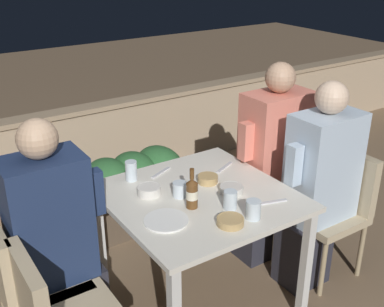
{
  "coord_description": "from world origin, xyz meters",
  "views": [
    {
      "loc": [
        -1.31,
        -1.9,
        2.0
      ],
      "look_at": [
        0.0,
        0.07,
        0.96
      ],
      "focal_mm": 45.0,
      "sensor_mm": 36.0,
      "label": 1
    }
  ],
  "objects_px": {
    "chair_left_far": "(24,276)",
    "person_navy_jumper": "(57,239)",
    "person_blue_shirt": "(318,187)",
    "chair_right_far": "(289,180)",
    "potted_plant": "(269,156)",
    "chair_right_near": "(336,201)",
    "beer_bottle": "(192,193)",
    "person_coral_top": "(271,164)"
  },
  "relations": [
    {
      "from": "chair_left_far",
      "to": "person_navy_jumper",
      "type": "bearing_deg",
      "value": -0.0
    },
    {
      "from": "person_blue_shirt",
      "to": "chair_right_far",
      "type": "distance_m",
      "value": 0.43
    },
    {
      "from": "person_blue_shirt",
      "to": "potted_plant",
      "type": "height_order",
      "value": "person_blue_shirt"
    },
    {
      "from": "person_navy_jumper",
      "to": "chair_right_far",
      "type": "xyz_separation_m",
      "value": [
        1.64,
        0.04,
        -0.15
      ]
    },
    {
      "from": "chair_left_far",
      "to": "chair_right_near",
      "type": "relative_size",
      "value": 1.0
    },
    {
      "from": "person_blue_shirt",
      "to": "potted_plant",
      "type": "distance_m",
      "value": 1.01
    },
    {
      "from": "chair_right_far",
      "to": "person_navy_jumper",
      "type": "bearing_deg",
      "value": -178.58
    },
    {
      "from": "person_blue_shirt",
      "to": "person_navy_jumper",
      "type": "bearing_deg",
      "value": 167.42
    },
    {
      "from": "person_navy_jumper",
      "to": "person_blue_shirt",
      "type": "xyz_separation_m",
      "value": [
        1.49,
        -0.33,
        0.0
      ]
    },
    {
      "from": "person_blue_shirt",
      "to": "beer_bottle",
      "type": "xyz_separation_m",
      "value": [
        -0.84,
        0.1,
        0.17
      ]
    },
    {
      "from": "person_navy_jumper",
      "to": "chair_right_near",
      "type": "xyz_separation_m",
      "value": [
        1.68,
        -0.33,
        -0.15
      ]
    },
    {
      "from": "person_blue_shirt",
      "to": "potted_plant",
      "type": "relative_size",
      "value": 1.91
    },
    {
      "from": "chair_left_far",
      "to": "beer_bottle",
      "type": "xyz_separation_m",
      "value": [
        0.83,
        -0.24,
        0.32
      ]
    },
    {
      "from": "chair_left_far",
      "to": "person_blue_shirt",
      "type": "xyz_separation_m",
      "value": [
        1.68,
        -0.33,
        0.15
      ]
    },
    {
      "from": "chair_right_far",
      "to": "beer_bottle",
      "type": "bearing_deg",
      "value": -164.37
    },
    {
      "from": "chair_left_far",
      "to": "chair_right_near",
      "type": "xyz_separation_m",
      "value": [
        1.87,
        -0.33,
        0.0
      ]
    },
    {
      "from": "chair_right_near",
      "to": "chair_left_far",
      "type": "bearing_deg",
      "value": 169.88
    },
    {
      "from": "person_coral_top",
      "to": "chair_right_far",
      "type": "bearing_deg",
      "value": 0.0
    },
    {
      "from": "person_blue_shirt",
      "to": "beer_bottle",
      "type": "relative_size",
      "value": 5.89
    },
    {
      "from": "chair_left_far",
      "to": "beer_bottle",
      "type": "height_order",
      "value": "beer_bottle"
    },
    {
      "from": "chair_left_far",
      "to": "potted_plant",
      "type": "distance_m",
      "value": 2.18
    },
    {
      "from": "person_coral_top",
      "to": "beer_bottle",
      "type": "bearing_deg",
      "value": -160.99
    },
    {
      "from": "chair_right_far",
      "to": "beer_bottle",
      "type": "height_order",
      "value": "beer_bottle"
    },
    {
      "from": "chair_right_far",
      "to": "potted_plant",
      "type": "distance_m",
      "value": 0.59
    },
    {
      "from": "person_navy_jumper",
      "to": "person_blue_shirt",
      "type": "height_order",
      "value": "person_blue_shirt"
    },
    {
      "from": "chair_right_near",
      "to": "beer_bottle",
      "type": "relative_size",
      "value": 3.71
    },
    {
      "from": "chair_right_near",
      "to": "chair_right_far",
      "type": "bearing_deg",
      "value": 96.39
    },
    {
      "from": "chair_right_far",
      "to": "person_blue_shirt",
      "type": "bearing_deg",
      "value": -111.26
    },
    {
      "from": "chair_left_far",
      "to": "beer_bottle",
      "type": "relative_size",
      "value": 3.71
    },
    {
      "from": "chair_right_far",
      "to": "beer_bottle",
      "type": "xyz_separation_m",
      "value": [
        -0.99,
        -0.28,
        0.32
      ]
    },
    {
      "from": "beer_bottle",
      "to": "potted_plant",
      "type": "xyz_separation_m",
      "value": [
        1.27,
        0.79,
        -0.4
      ]
    },
    {
      "from": "potted_plant",
      "to": "chair_right_far",
      "type": "bearing_deg",
      "value": -118.93
    },
    {
      "from": "potted_plant",
      "to": "beer_bottle",
      "type": "bearing_deg",
      "value": -148.25
    },
    {
      "from": "chair_left_far",
      "to": "person_navy_jumper",
      "type": "distance_m",
      "value": 0.24
    },
    {
      "from": "chair_left_far",
      "to": "beer_bottle",
      "type": "bearing_deg",
      "value": -15.81
    },
    {
      "from": "person_navy_jumper",
      "to": "person_coral_top",
      "type": "distance_m",
      "value": 1.45
    },
    {
      "from": "person_coral_top",
      "to": "beer_bottle",
      "type": "relative_size",
      "value": 6.07
    },
    {
      "from": "chair_left_far",
      "to": "person_blue_shirt",
      "type": "relative_size",
      "value": 0.63
    },
    {
      "from": "potted_plant",
      "to": "chair_left_far",
      "type": "bearing_deg",
      "value": -165.35
    },
    {
      "from": "chair_right_near",
      "to": "chair_right_far",
      "type": "distance_m",
      "value": 0.38
    },
    {
      "from": "chair_right_near",
      "to": "potted_plant",
      "type": "distance_m",
      "value": 0.92
    },
    {
      "from": "person_navy_jumper",
      "to": "chair_left_far",
      "type": "bearing_deg",
      "value": 180.0
    }
  ]
}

